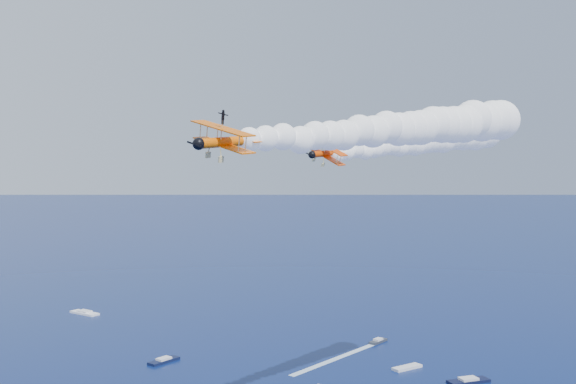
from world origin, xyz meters
TOP-DOWN VIEW (x-y plane):
  - biplane_lead at (20.43, 29.27)m, footprint 9.24×11.28m
  - biplane_trail at (-19.43, 0.19)m, footprint 8.95×10.40m
  - smoke_trail_lead at (49.25, 32.49)m, footprint 58.98×18.49m
  - smoke_trail_trail at (9.48, 2.45)m, footprint 58.79×14.90m

SIDE VIEW (x-z plane):
  - biplane_lead at x=20.43m, z-range 52.06..61.19m
  - biplane_trail at x=-19.43m, z-range 53.87..61.50m
  - smoke_trail_lead at x=49.25m, z-range 53.46..64.18m
  - smoke_trail_trail at x=9.48m, z-range 54.52..65.24m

